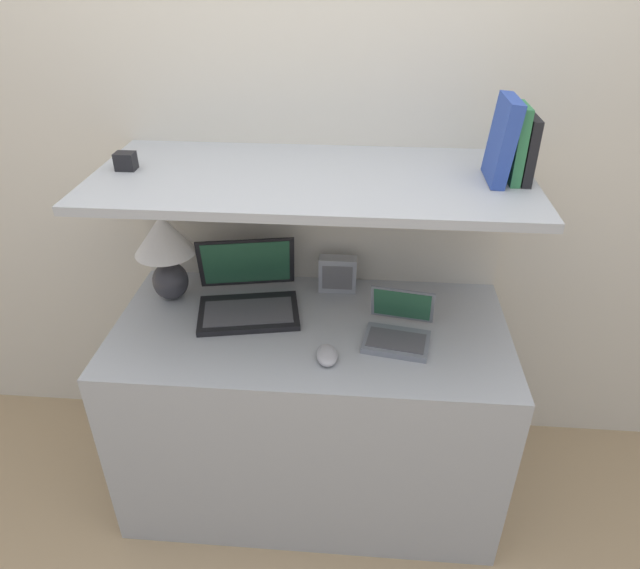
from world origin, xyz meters
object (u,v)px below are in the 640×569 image
(computer_mouse, at_px, (327,355))
(book_green, at_px, (517,144))
(router_box, at_px, (338,274))
(book_black, at_px, (528,150))
(shelf_gadget, at_px, (126,161))
(laptop_large, at_px, (248,296))
(laptop_small, at_px, (398,329))
(table_lamp, at_px, (165,247))
(book_blue, at_px, (502,140))

(computer_mouse, xyz_separation_m, book_green, (0.53, 0.25, 0.61))
(router_box, relative_size, book_black, 0.73)
(computer_mouse, bearing_deg, shelf_gadget, 159.22)
(computer_mouse, distance_m, router_box, 0.42)
(laptop_large, relative_size, computer_mouse, 3.51)
(laptop_large, relative_size, book_green, 1.79)
(computer_mouse, height_order, router_box, router_box)
(laptop_large, height_order, book_black, book_black)
(laptop_small, bearing_deg, computer_mouse, -149.86)
(computer_mouse, xyz_separation_m, shelf_gadget, (-0.65, 0.25, 0.53))
(laptop_large, xyz_separation_m, laptop_small, (0.53, -0.14, -0.01))
(table_lamp, distance_m, router_box, 0.63)
(router_box, bearing_deg, book_black, -17.65)
(book_green, height_order, shelf_gadget, book_green)
(laptop_large, xyz_separation_m, router_box, (0.31, 0.15, 0.02))
(shelf_gadget, bearing_deg, table_lamp, 54.44)
(shelf_gadget, bearing_deg, book_green, -0.00)
(computer_mouse, distance_m, book_green, 0.84)
(book_black, height_order, book_green, book_green)
(table_lamp, height_order, book_blue, book_blue)
(shelf_gadget, bearing_deg, book_black, 0.00)
(laptop_small, distance_m, book_green, 0.67)
(router_box, bearing_deg, laptop_small, -53.30)
(laptop_small, bearing_deg, laptop_large, 164.79)
(computer_mouse, bearing_deg, table_lamp, 151.67)
(book_green, distance_m, shelf_gadget, 1.18)
(table_lamp, relative_size, shelf_gadget, 5.45)
(book_black, bearing_deg, shelf_gadget, 180.00)
(laptop_large, relative_size, laptop_small, 1.64)
(book_blue, relative_size, shelf_gadget, 4.03)
(table_lamp, relative_size, router_box, 2.38)
(book_blue, bearing_deg, laptop_large, 177.90)
(table_lamp, bearing_deg, book_green, -3.80)
(laptop_small, bearing_deg, table_lamp, 167.01)
(router_box, bearing_deg, table_lamp, -170.53)
(table_lamp, xyz_separation_m, router_box, (0.60, 0.10, -0.14))
(laptop_small, distance_m, book_blue, 0.66)
(table_lamp, xyz_separation_m, book_blue, (1.08, -0.07, 0.43))
(table_lamp, height_order, laptop_small, table_lamp)
(laptop_large, relative_size, router_box, 2.87)
(laptop_small, distance_m, computer_mouse, 0.26)
(computer_mouse, xyz_separation_m, book_blue, (0.48, 0.25, 0.62))
(book_green, bearing_deg, computer_mouse, -155.09)
(computer_mouse, bearing_deg, laptop_small, 30.14)
(table_lamp, relative_size, laptop_small, 1.36)
(book_black, height_order, shelf_gadget, book_black)
(book_blue, bearing_deg, table_lamp, 176.04)
(book_green, bearing_deg, table_lamp, 176.20)
(laptop_large, height_order, router_box, laptop_large)
(book_green, xyz_separation_m, shelf_gadget, (-1.18, 0.00, -0.08))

